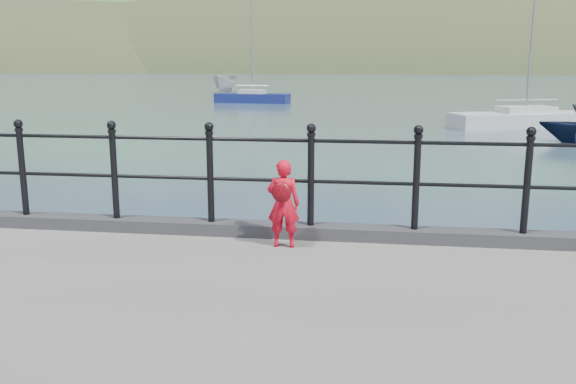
% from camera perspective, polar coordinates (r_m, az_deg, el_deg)
% --- Properties ---
extents(ground, '(600.00, 600.00, 0.00)m').
position_cam_1_polar(ground, '(7.78, -2.30, -10.84)').
color(ground, '#2D4251').
rests_on(ground, ground).
extents(kerb, '(60.00, 0.30, 0.15)m').
position_cam_1_polar(kerb, '(7.29, -2.59, -3.49)').
color(kerb, '#28282B').
rests_on(kerb, quay).
extents(railing, '(18.11, 0.11, 1.20)m').
position_cam_1_polar(railing, '(7.13, -2.65, 2.32)').
color(railing, black).
rests_on(railing, kerb).
extents(far_shore, '(830.00, 200.00, 156.00)m').
position_cam_1_polar(far_shore, '(250.54, 16.70, 5.69)').
color(far_shore, '#333A21').
rests_on(far_shore, ground).
extents(child, '(0.37, 0.31, 0.99)m').
position_cam_1_polar(child, '(6.73, -0.45, -1.03)').
color(child, red).
rests_on(child, quay).
extents(launch_white, '(2.18, 4.85, 1.82)m').
position_cam_1_polar(launch_white, '(62.33, -5.91, 10.05)').
color(launch_white, beige).
rests_on(launch_white, ground).
extents(sailboat_near, '(7.35, 4.24, 9.64)m').
position_cam_1_polar(sailboat_near, '(30.94, 21.30, 6.26)').
color(sailboat_near, beige).
rests_on(sailboat_near, ground).
extents(sailboat_port, '(5.72, 2.39, 8.13)m').
position_cam_1_polar(sailboat_port, '(46.67, -3.35, 8.74)').
color(sailboat_port, navy).
rests_on(sailboat_port, ground).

